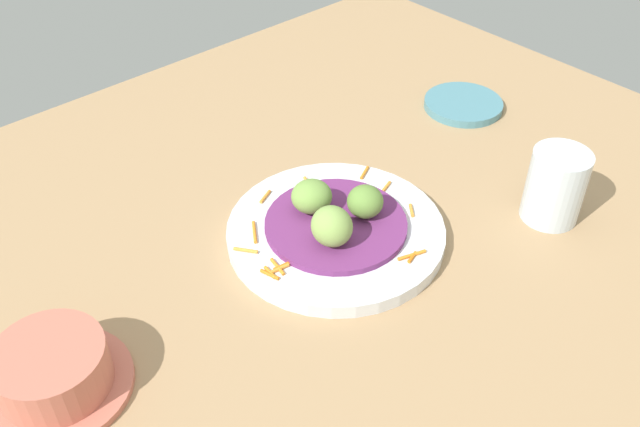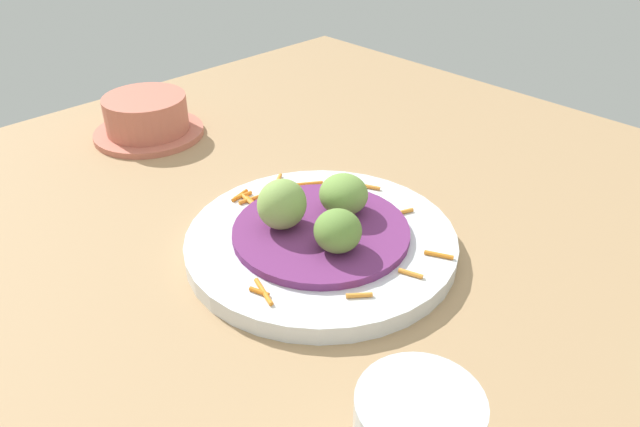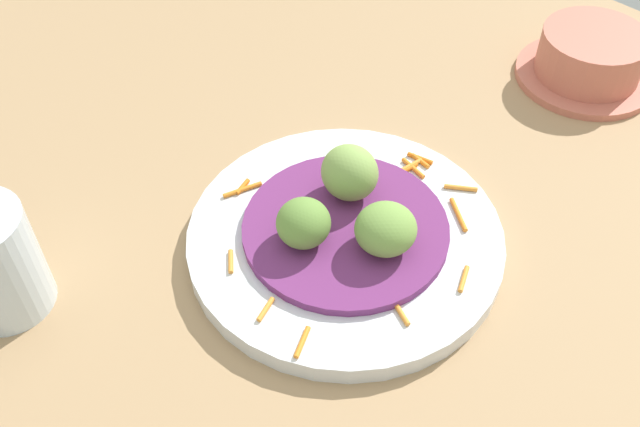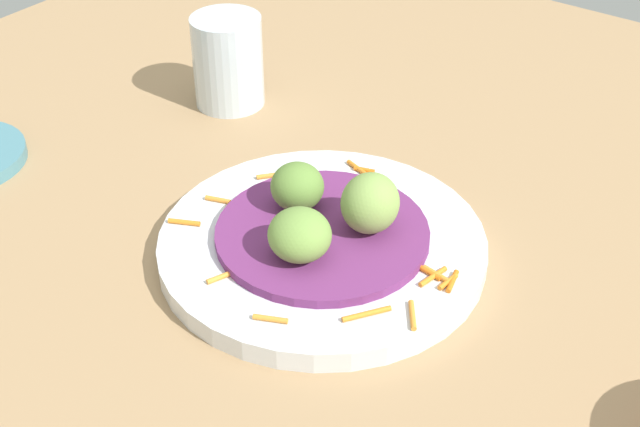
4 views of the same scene
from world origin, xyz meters
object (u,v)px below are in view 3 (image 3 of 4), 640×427
main_plate (345,239)px  guac_scoop_left (386,229)px  guac_scoop_right (303,223)px  guac_scoop_center (350,173)px  terracotta_bowl (590,59)px

main_plate → guac_scoop_left: 5.16cm
guac_scoop_right → guac_scoop_center: bearing=-80.8°
guac_scoop_left → guac_scoop_right: size_ratio=1.13×
terracotta_bowl → guac_scoop_center: bearing=82.5°
main_plate → guac_scoop_left: guac_scoop_left is taller
main_plate → guac_scoop_center: bearing=-50.8°
guac_scoop_left → guac_scoop_center: size_ratio=1.01×
main_plate → terracotta_bowl: 34.65cm
main_plate → guac_scoop_right: 5.16cm
guac_scoop_left → terracotta_bowl: bearing=-87.0°
main_plate → terracotta_bowl: terracotta_bowl is taller
main_plate → guac_scoop_center: (2.33, -2.85, 4.06)cm
guac_scoop_left → terracotta_bowl: (1.76, -33.97, -2.02)cm
main_plate → guac_scoop_right: bearing=69.2°
guac_scoop_center → terracotta_bowl: 32.08cm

